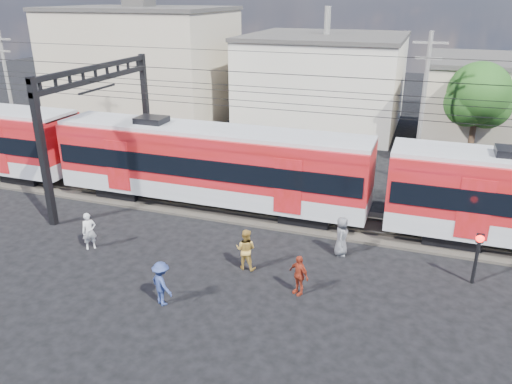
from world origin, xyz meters
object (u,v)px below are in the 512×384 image
pedestrian_c (162,284)px  crossing_signal (478,249)px  pedestrian_a (89,231)px  commuter_train (214,163)px

pedestrian_c → crossing_signal: crossing_signal is taller
pedestrian_a → crossing_signal: size_ratio=0.78×
crossing_signal → pedestrian_c: bearing=-154.0°
commuter_train → pedestrian_c: bearing=-78.7°
pedestrian_c → pedestrian_a: bearing=0.6°
commuter_train → pedestrian_a: (-3.29, -5.97, -1.58)m
pedestrian_c → crossing_signal: 11.69m
pedestrian_c → crossing_signal: bearing=-125.4°
pedestrian_a → pedestrian_c: (5.01, -2.67, 0.02)m
commuter_train → pedestrian_c: 8.95m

